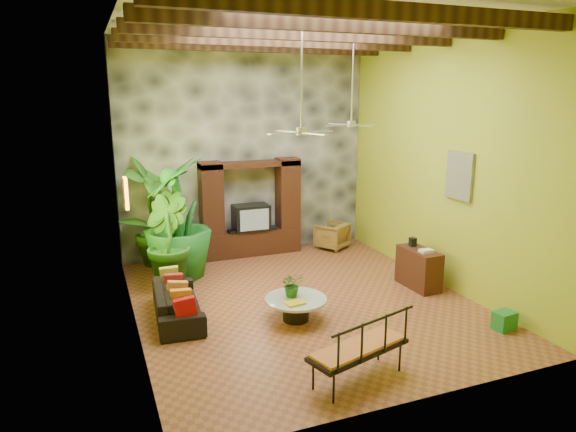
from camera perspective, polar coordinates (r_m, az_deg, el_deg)
name	(u,v)px	position (r m, az deg, el deg)	size (l,w,h in m)	color
ground	(302,301)	(9.81, 1.54, -9.41)	(7.00, 7.00, 0.00)	brown
ceiling	(304,20)	(9.11, 1.75, 20.95)	(6.00, 7.00, 0.02)	silver
back_wall	(245,150)	(12.40, -4.78, 7.34)	(6.00, 0.02, 5.00)	gold
left_wall	(126,179)	(8.43, -17.51, 3.89)	(0.02, 7.00, 5.00)	gold
right_wall	(442,161)	(10.66, 16.71, 5.83)	(0.02, 7.00, 5.00)	gold
stone_accent_wall	(246,150)	(12.34, -4.70, 7.31)	(5.98, 0.10, 4.98)	#323539
ceiling_beams	(304,34)	(9.09, 1.74, 19.58)	(5.95, 5.36, 0.22)	#3D2613
entertainment_center	(251,215)	(12.32, -4.15, 0.06)	(2.40, 0.55, 2.30)	black
ceiling_fan_front	(301,119)	(8.60, 1.50, 10.73)	(1.28, 1.28, 1.86)	#B0B0B5
ceiling_fan_back	(352,114)	(10.82, 7.08, 11.19)	(1.28, 1.28, 1.86)	#B0B0B5
wall_art_mask	(126,193)	(9.48, -17.57, 2.43)	(0.06, 0.32, 0.55)	orange
wall_art_painting	(460,176)	(10.21, 18.53, 4.25)	(0.06, 0.70, 0.90)	teal
sofa	(177,303)	(9.21, -12.19, -9.42)	(1.90, 0.74, 0.55)	black
wicker_armchair	(332,236)	(12.96, 4.92, -2.18)	(0.70, 0.72, 0.65)	olive
tall_plant_a	(151,211)	(11.80, -15.00, 0.50)	(1.33, 0.90, 2.52)	#2B681B
tall_plant_b	(166,241)	(10.46, -13.38, -2.73)	(1.06, 0.85, 1.92)	#215B18
tall_plant_c	(177,219)	(10.93, -12.25, -0.30)	(1.42, 1.42, 2.54)	#19611D
coffee_table	(296,306)	(8.94, 0.87, -9.96)	(1.07, 1.07, 0.40)	black
centerpiece_plant	(292,284)	(8.90, 0.48, -7.58)	(0.39, 0.34, 0.43)	#1E5516
yellow_tray	(295,303)	(8.64, 0.75, -9.66)	(0.31, 0.22, 0.03)	gold
iron_bench	(361,346)	(7.10, 8.17, -14.13)	(1.56, 0.94, 0.57)	black
side_console	(419,268)	(10.67, 14.31, -5.66)	(0.44, 0.99, 0.79)	#362211
green_bin	(504,321)	(9.36, 22.90, -10.66)	(0.35, 0.26, 0.31)	#1F7727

